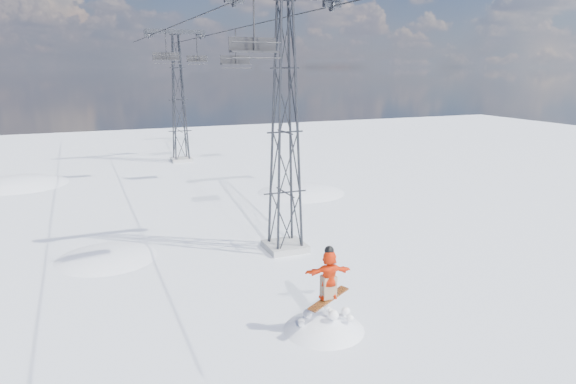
# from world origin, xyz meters

# --- Properties ---
(ground) EXTENTS (120.00, 120.00, 0.00)m
(ground) POSITION_xyz_m (0.00, 0.00, 0.00)
(ground) COLOR white
(ground) RESTS_ON ground
(snow_terrain) EXTENTS (39.00, 37.00, 22.00)m
(snow_terrain) POSITION_xyz_m (-4.77, 21.24, -9.59)
(snow_terrain) COLOR white
(snow_terrain) RESTS_ON ground
(lift_tower_near) EXTENTS (5.20, 1.80, 11.43)m
(lift_tower_near) POSITION_xyz_m (0.80, 8.00, 5.47)
(lift_tower_near) COLOR #999999
(lift_tower_near) RESTS_ON ground
(lift_tower_far) EXTENTS (5.20, 1.80, 11.43)m
(lift_tower_far) POSITION_xyz_m (0.80, 33.00, 5.47)
(lift_tower_far) COLOR #999999
(lift_tower_far) RESTS_ON ground
(haul_cables) EXTENTS (4.46, 51.00, 0.06)m
(haul_cables) POSITION_xyz_m (0.80, 19.50, 10.85)
(haul_cables) COLOR black
(haul_cables) RESTS_ON ground
(snowboarder_jump) EXTENTS (4.40, 4.40, 6.90)m
(snowboarder_jump) POSITION_xyz_m (-0.86, 0.55, -1.64)
(snowboarder_jump) COLOR white
(snowboarder_jump) RESTS_ON ground
(lift_chair_near) EXTENTS (1.83, 0.53, 2.27)m
(lift_chair_near) POSITION_xyz_m (-1.40, 5.62, 9.04)
(lift_chair_near) COLOR black
(lift_chair_near) RESTS_ON ground
(lift_chair_mid) EXTENTS (2.14, 0.62, 2.66)m
(lift_chair_mid) POSITION_xyz_m (3.00, 22.61, 8.72)
(lift_chair_mid) COLOR black
(lift_chair_mid) RESTS_ON ground
(lift_chair_far) EXTENTS (1.88, 0.54, 2.33)m
(lift_chair_far) POSITION_xyz_m (-1.40, 24.89, 8.98)
(lift_chair_far) COLOR black
(lift_chair_far) RESTS_ON ground
(lift_chair_extra) EXTENTS (1.88, 0.54, 2.33)m
(lift_chair_extra) POSITION_xyz_m (3.00, 34.76, 8.99)
(lift_chair_extra) COLOR black
(lift_chair_extra) RESTS_ON ground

